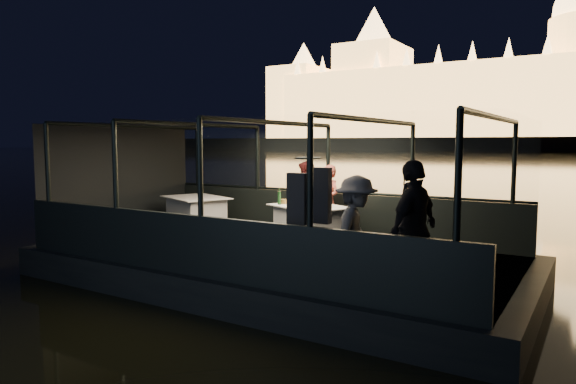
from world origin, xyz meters
The scene contains 28 objects.
river_water centered at (0.00, 80.00, 0.00)m, with size 500.00×500.00×0.00m, color black.
boat_hull centered at (0.00, 0.00, 0.00)m, with size 8.60×4.40×1.00m, color black.
boat_deck centered at (0.00, 0.00, 0.48)m, with size 8.00×4.00×0.04m, color black.
gunwale_port centered at (0.00, 2.00, 0.95)m, with size 8.00×0.08×0.90m, color black.
gunwale_starboard centered at (0.00, -2.00, 0.95)m, with size 8.00×0.08×0.90m, color black.
cabin_glass_port centered at (0.00, 2.00, 2.10)m, with size 8.00×0.02×1.40m, color #99B2B2, non-canonical shape.
cabin_glass_starboard centered at (0.00, -2.00, 2.10)m, with size 8.00×0.02×1.40m, color #99B2B2, non-canonical shape.
cabin_roof_glass centered at (0.00, 0.00, 2.80)m, with size 8.00×4.00×0.02m, color #99B2B2, non-canonical shape.
end_wall_fore centered at (-4.00, 0.00, 1.65)m, with size 0.02×4.00×2.30m, color black, non-canonical shape.
end_wall_aft centered at (4.00, 0.00, 1.65)m, with size 0.02×4.00×2.30m, color black, non-canonical shape.
canopy_ribs centered at (0.00, 0.00, 1.65)m, with size 8.00×4.00×2.30m, color black, non-canonical shape.
dining_table_central centered at (0.22, 0.83, 0.89)m, with size 1.45×1.05×0.77m, color white.
dining_table_aft centered at (-2.65, 0.85, 0.89)m, with size 1.46×1.06×0.78m, color silver.
chair_port_left centered at (-0.23, 1.28, 0.95)m, with size 0.42×0.42×0.89m, color black.
chair_port_right centered at (0.22, 1.28, 0.95)m, with size 0.39×0.39×0.84m, color black.
coat_stand centered at (1.53, -1.58, 1.40)m, with size 0.50×0.40×1.80m, color black, non-canonical shape.
person_woman_coral centered at (0.23, 1.58, 1.25)m, with size 0.54×0.36×1.51m, color #D35F4C.
person_man_maroon centered at (-0.28, 1.61, 1.25)m, with size 0.75×0.59×1.57m, color #3D1111.
passenger_stripe centered at (2.16, -1.39, 1.35)m, with size 0.99×0.56×1.53m, color silver.
passenger_dark centered at (2.92, -1.33, 1.35)m, with size 1.03×0.43×1.75m, color black.
wine_bottle centered at (-0.38, 0.70, 1.42)m, with size 0.07×0.07×0.31m, color #143716.
bread_basket centered at (-0.38, 0.88, 1.31)m, with size 0.21×0.21×0.08m, color brown.
amber_candle centered at (0.05, 0.80, 1.31)m, with size 0.06×0.06×0.09m, color #FFA63F.
plate_near centered at (0.29, 0.55, 1.27)m, with size 0.24×0.24×0.01m, color white.
plate_far centered at (-0.29, 0.97, 1.27)m, with size 0.22×0.22×0.01m, color white.
wine_glass_white centered at (-0.37, 0.70, 1.36)m, with size 0.06×0.06×0.18m, color silver, non-canonical shape.
wine_glass_red centered at (0.22, 0.97, 1.36)m, with size 0.06×0.06×0.17m, color white, non-canonical shape.
wine_glass_empty centered at (0.12, 0.60, 1.36)m, with size 0.06×0.06×0.17m, color silver, non-canonical shape.
Camera 1 is at (4.91, -7.57, 2.45)m, focal length 32.00 mm.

